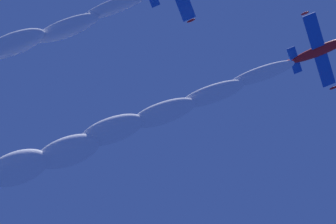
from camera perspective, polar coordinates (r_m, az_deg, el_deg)
airplane_lead at (r=71.07m, az=12.03°, el=4.84°), size 7.58×6.96×2.67m
smoke_trail_lead at (r=71.06m, az=-11.07°, el=-4.06°), size 16.36×40.04×5.77m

